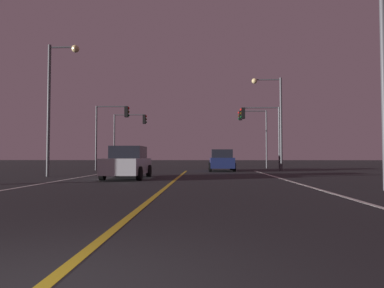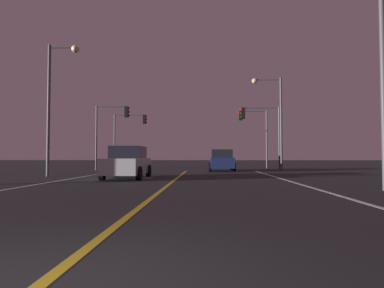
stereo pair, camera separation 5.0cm
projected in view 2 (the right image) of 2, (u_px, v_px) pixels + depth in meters
name	position (u px, v px, depth m)	size (l,w,h in m)	color
lane_edge_right	(322.00, 190.00, 11.23)	(0.16, 30.15, 0.01)	silver
lane_edge_left	(8.00, 189.00, 11.66)	(0.16, 30.15, 0.01)	silver
lane_center_divider	(162.00, 190.00, 11.45)	(0.16, 30.15, 0.01)	gold
car_ahead_far	(221.00, 161.00, 26.29)	(2.02, 4.30, 1.70)	black
car_oncoming	(127.00, 163.00, 17.37)	(2.02, 4.30, 1.70)	black
traffic_light_near_right	(260.00, 123.00, 26.91)	(3.24, 0.36, 5.19)	#4C4C51
traffic_light_near_left	(112.00, 123.00, 27.39)	(2.85, 0.36, 5.36)	#4C4C51
traffic_light_far_right	(253.00, 126.00, 32.40)	(2.85, 0.36, 5.67)	#4C4C51
traffic_light_far_left	(130.00, 128.00, 32.87)	(3.33, 0.36, 5.36)	#4C4C51
street_lamp_right_near	(369.00, 50.00, 11.42)	(2.04, 0.44, 7.57)	#4C4C51
street_lamp_left_mid	(56.00, 92.00, 19.27)	(1.84, 0.44, 7.71)	#4C4C51
street_lamp_right_far	(274.00, 111.00, 26.64)	(2.42, 0.44, 7.54)	#4C4C51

